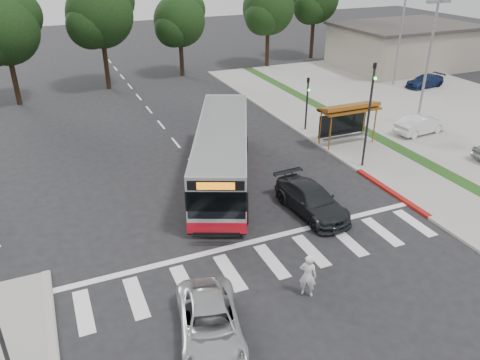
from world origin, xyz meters
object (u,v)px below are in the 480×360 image
transit_bus (222,154)px  pedestrian (308,275)px  silver_suv_south (210,324)px  dark_sedan (311,200)px

transit_bus → pedestrian: (-0.67, -10.83, -0.71)m
pedestrian → silver_suv_south: 4.36m
dark_sedan → transit_bus: bearing=114.4°
pedestrian → silver_suv_south: size_ratio=0.40×
transit_bus → dark_sedan: transit_bus is taller
dark_sedan → silver_suv_south: (-7.78, -6.14, -0.08)m
pedestrian → silver_suv_south: (-4.30, -0.65, -0.29)m
silver_suv_south → pedestrian: bearing=21.7°
dark_sedan → silver_suv_south: bearing=-145.1°
pedestrian → dark_sedan: (3.48, 5.49, -0.21)m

